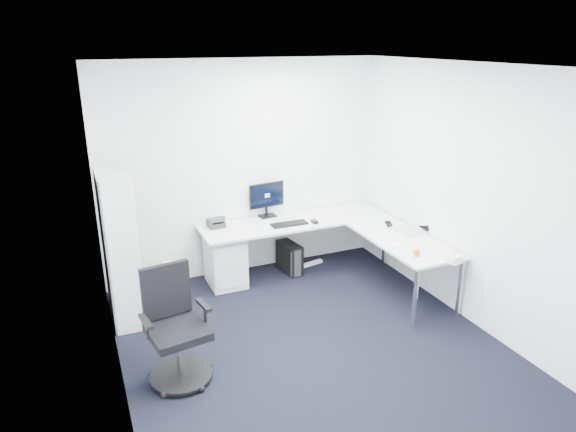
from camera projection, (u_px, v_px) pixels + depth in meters
name	position (u px, v px, depth m)	size (l,w,h in m)	color
ground	(316.00, 350.00, 5.06)	(4.20, 4.20, 0.00)	black
ceiling	(322.00, 66.00, 4.17)	(4.20, 4.20, 0.00)	white
wall_back	(244.00, 170.00, 6.44)	(3.60, 0.02, 2.70)	white
wall_front	(489.00, 343.00, 2.79)	(3.60, 0.02, 2.70)	white
wall_left	(109.00, 253.00, 3.95)	(0.02, 4.20, 2.70)	white
wall_right	(475.00, 199.00, 5.28)	(0.02, 4.20, 2.70)	white
l_desk	(307.00, 256.00, 6.36)	(2.45, 1.37, 0.71)	silver
drawer_pedestal	(225.00, 259.00, 6.34)	(0.43, 0.53, 0.65)	silver
bookshelf	(120.00, 246.00, 5.45)	(0.32, 0.82, 1.65)	silver
task_chair	(178.00, 329.00, 4.46)	(0.59, 0.59, 1.05)	black
black_pc_tower	(290.00, 258.00, 6.70)	(0.18, 0.41, 0.40)	black
beige_pc_tower	(172.00, 280.00, 6.12)	(0.17, 0.38, 0.36)	beige
power_strip	(311.00, 263.00, 6.96)	(0.34, 0.06, 0.04)	white
monitor	(267.00, 200.00, 6.60)	(0.48, 0.16, 0.47)	black
black_keyboard	(289.00, 224.00, 6.38)	(0.46, 0.16, 0.02)	black
mouse	(315.00, 222.00, 6.45)	(0.06, 0.10, 0.03)	black
desk_phone	(216.00, 221.00, 6.30)	(0.20, 0.20, 0.14)	#292A2C
laptop	(407.00, 222.00, 6.11)	(0.36, 0.35, 0.26)	silver
white_keyboard	(386.00, 241.00, 5.87)	(0.12, 0.41, 0.01)	white
headphones	(389.00, 223.00, 6.38)	(0.11, 0.18, 0.05)	black
orange_fruit	(416.00, 252.00, 5.47)	(0.08, 0.08, 0.08)	#D45F12
tissue_box	(450.00, 257.00, 5.34)	(0.12, 0.23, 0.08)	white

